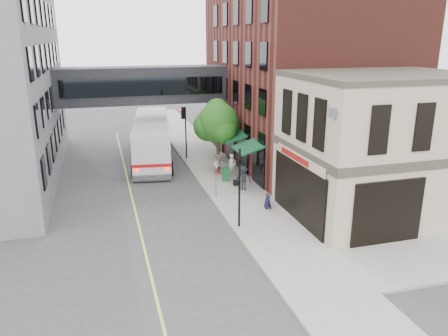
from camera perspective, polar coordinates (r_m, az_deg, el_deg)
ground at (r=23.04m, az=2.56°, el=-10.02°), size 120.00×120.00×0.00m
sidewalk_main at (r=36.06m, az=-1.49°, el=0.17°), size 4.00×60.00×0.15m
corner_building at (r=27.25m, az=19.49°, el=2.72°), size 10.19×8.12×8.45m
brick_building at (r=38.41m, az=9.88°, el=11.47°), size 13.76×18.00×14.00m
skyway_bridge at (r=37.84m, az=-10.61°, el=10.61°), size 14.00×3.18×3.00m
traffic_signal_near at (r=23.76m, az=1.97°, el=-1.37°), size 0.44×0.22×4.60m
traffic_signal_far at (r=37.77m, az=-5.25°, el=5.96°), size 0.53×0.28×4.50m
street_sign_pole at (r=28.65m, az=-1.09°, el=-0.37°), size 0.08×0.75×3.00m
street_tree at (r=34.47m, az=-0.89°, el=5.96°), size 3.80×3.20×5.60m
lane_marking at (r=31.28m, az=-12.12°, el=-2.99°), size 0.12×40.00×0.01m
bus at (r=38.57m, az=-9.38°, el=3.98°), size 4.65×13.46×3.55m
pedestrian_a at (r=32.74m, az=1.07°, el=0.26°), size 0.79×0.65×1.85m
pedestrian_b at (r=33.60m, az=-0.61°, el=0.46°), size 0.97×0.91×1.58m
pedestrian_c at (r=30.14m, az=2.57°, el=-1.32°), size 1.31×1.14×1.75m
newspaper_box at (r=32.18m, az=0.23°, el=-0.85°), size 0.55×0.51×0.98m
sandwich_board at (r=27.26m, az=5.74°, el=-4.35°), size 0.37×0.52×0.88m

